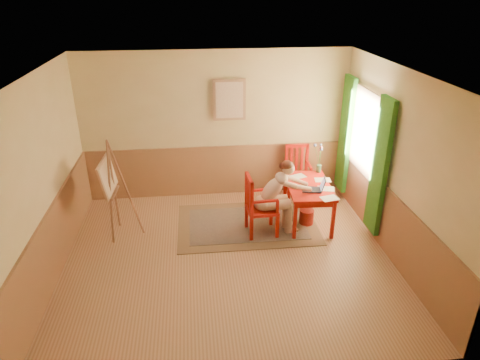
{
  "coord_description": "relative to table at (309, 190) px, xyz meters",
  "views": [
    {
      "loc": [
        -0.46,
        -5.44,
        3.86
      ],
      "look_at": [
        0.25,
        0.55,
        1.05
      ],
      "focal_mm": 31.89,
      "sensor_mm": 36.0,
      "label": 1
    }
  ],
  "objects": [
    {
      "name": "window",
      "position": [
        0.94,
        0.18,
        0.71
      ],
      "size": [
        0.12,
        2.01,
        2.2
      ],
      "color": "white",
      "rests_on": "room"
    },
    {
      "name": "wall_portrait",
      "position": [
        -1.23,
        1.28,
        1.27
      ],
      "size": [
        0.6,
        0.05,
        0.76
      ],
      "color": "#AB7E5B",
      "rests_on": "room"
    },
    {
      "name": "easel",
      "position": [
        -3.27,
        -0.01,
        0.36
      ],
      "size": [
        0.57,
        0.75,
        1.68
      ],
      "color": "#8D5B3F",
      "rests_on": "room"
    },
    {
      "name": "room",
      "position": [
        -1.48,
        -0.92,
        0.77
      ],
      "size": [
        5.04,
        4.54,
        2.84
      ],
      "color": "tan",
      "rests_on": "ground"
    },
    {
      "name": "wainscot",
      "position": [
        -1.48,
        -0.12,
        -0.13
      ],
      "size": [
        5.0,
        4.5,
        1.0
      ],
      "color": "#986947",
      "rests_on": "room"
    },
    {
      "name": "vase",
      "position": [
        0.31,
        0.52,
        0.33
      ],
      "size": [
        0.19,
        0.27,
        0.53
      ],
      "color": "#3F724C",
      "rests_on": "table"
    },
    {
      "name": "table",
      "position": [
        0.0,
        0.0,
        0.0
      ],
      "size": [
        0.8,
        1.25,
        0.72
      ],
      "color": "red",
      "rests_on": "room"
    },
    {
      "name": "papers",
      "position": [
        0.15,
        -0.05,
        0.09
      ],
      "size": [
        0.71,
        1.15,
        0.0
      ],
      "color": "white",
      "rests_on": "table"
    },
    {
      "name": "rug",
      "position": [
        -1.06,
        0.02,
        -0.62
      ],
      "size": [
        2.42,
        1.63,
        0.02
      ],
      "color": "#8C7251",
      "rests_on": "room"
    },
    {
      "name": "wastebasket",
      "position": [
        -0.02,
        -0.07,
        -0.5
      ],
      "size": [
        0.32,
        0.32,
        0.27
      ],
      "primitive_type": "cylinder",
      "rotation": [
        0.0,
        0.0,
        0.37
      ],
      "color": "#BB3325",
      "rests_on": "room"
    },
    {
      "name": "chair_back",
      "position": [
        0.05,
        0.99,
        -0.11
      ],
      "size": [
        0.48,
        0.5,
        1.04
      ],
      "color": "red",
      "rests_on": "room"
    },
    {
      "name": "laptop",
      "position": [
        0.04,
        -0.21,
        0.14
      ],
      "size": [
        0.41,
        0.29,
        0.23
      ],
      "color": "#1E2338",
      "rests_on": "table"
    },
    {
      "name": "chair_left",
      "position": [
        -0.91,
        -0.28,
        -0.1
      ],
      "size": [
        0.52,
        0.5,
        1.06
      ],
      "color": "red",
      "rests_on": "room"
    },
    {
      "name": "figure",
      "position": [
        -0.61,
        -0.26,
        0.08
      ],
      "size": [
        0.96,
        0.43,
        1.29
      ],
      "color": "beige",
      "rests_on": "room"
    }
  ]
}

